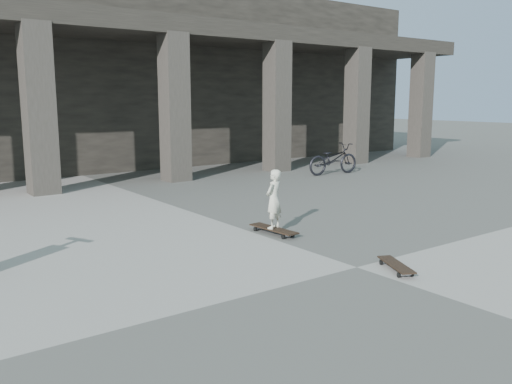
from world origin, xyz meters
TOP-DOWN VIEW (x-y plane):
  - ground at (0.00, 0.00)m, footprint 90.00×90.00m
  - colonnade at (-0.00, 13.77)m, footprint 28.00×8.82m
  - longboard at (0.22, 2.11)m, footprint 0.30×1.02m
  - skateboard_spare at (0.31, -0.41)m, footprint 0.52×0.80m
  - child at (0.22, 2.11)m, footprint 0.43×0.36m
  - bicycle at (6.20, 6.83)m, footprint 1.82×0.76m

SIDE VIEW (x-z plane):
  - ground at x=0.00m, z-range 0.00..0.00m
  - skateboard_spare at x=0.31m, z-range 0.03..0.12m
  - longboard at x=0.22m, z-range 0.03..0.13m
  - bicycle at x=6.20m, z-range 0.00..0.93m
  - child at x=0.22m, z-range 0.10..1.10m
  - colonnade at x=0.00m, z-range 0.03..6.03m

